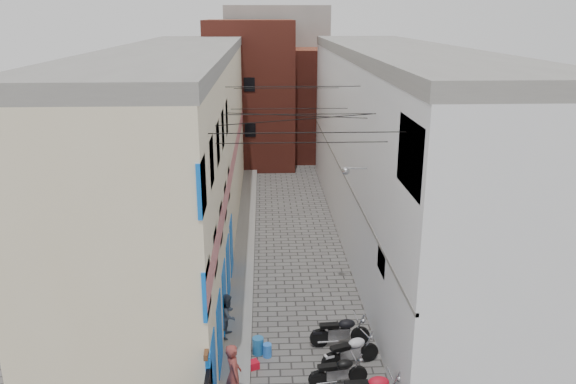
{
  "coord_description": "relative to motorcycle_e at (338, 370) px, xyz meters",
  "views": [
    {
      "loc": [
        -1.11,
        -11.86,
        10.34
      ],
      "look_at": [
        -0.09,
        11.27,
        3.0
      ],
      "focal_mm": 35.0,
      "sensor_mm": 36.0,
      "label": 1
    }
  ],
  "objects": [
    {
      "name": "plinth",
      "position": [
        -3.01,
        11.03,
        -0.39
      ],
      "size": [
        0.9,
        26.0,
        0.25
      ],
      "primitive_type": "cube",
      "color": "gray",
      "rests_on": "ground"
    },
    {
      "name": "building_left",
      "position": [
        -5.94,
        10.98,
        3.99
      ],
      "size": [
        5.1,
        27.0,
        9.0
      ],
      "color": "beige",
      "rests_on": "ground"
    },
    {
      "name": "building_right",
      "position": [
        4.04,
        11.02,
        4.0
      ],
      "size": [
        5.94,
        26.0,
        9.0
      ],
      "color": "silver",
      "rests_on": "ground"
    },
    {
      "name": "building_far_brick_left",
      "position": [
        -2.96,
        26.03,
        4.49
      ],
      "size": [
        6.0,
        6.0,
        10.0
      ],
      "primitive_type": "cube",
      "color": "maroon",
      "rests_on": "ground"
    },
    {
      "name": "building_far_brick_right",
      "position": [
        2.04,
        28.03,
        3.49
      ],
      "size": [
        5.0,
        6.0,
        8.0
      ],
      "primitive_type": "cube",
      "color": "maroon",
      "rests_on": "ground"
    },
    {
      "name": "building_far_concrete",
      "position": [
        -0.96,
        32.03,
        4.99
      ],
      "size": [
        8.0,
        5.0,
        11.0
      ],
      "primitive_type": "cube",
      "color": "gray",
      "rests_on": "ground"
    },
    {
      "name": "far_shopfront",
      "position": [
        -0.96,
        23.23,
        0.69
      ],
      "size": [
        2.0,
        0.3,
        2.4
      ],
      "primitive_type": "cube",
      "color": "black",
      "rests_on": "ground"
    },
    {
      "name": "overhead_wires",
      "position": [
        -0.96,
        5.67,
        6.61
      ],
      "size": [
        5.8,
        13.02,
        1.32
      ],
      "color": "black",
      "rests_on": "ground"
    },
    {
      "name": "motorcycle_e",
      "position": [
        0.0,
        0.0,
        0.0
      ],
      "size": [
        1.83,
        0.81,
        1.02
      ],
      "primitive_type": null,
      "rotation": [
        0.0,
        0.0,
        -1.42
      ],
      "color": "black",
      "rests_on": "ground"
    },
    {
      "name": "motorcycle_f",
      "position": [
        0.5,
        0.94,
        0.05
      ],
      "size": [
        2.01,
        1.22,
        1.11
      ],
      "primitive_type": null,
      "rotation": [
        0.0,
        0.0,
        -1.22
      ],
      "color": "silver",
      "rests_on": "ground"
    },
    {
      "name": "motorcycle_g",
      "position": [
        0.33,
        2.07,
        0.06
      ],
      "size": [
        2.01,
        0.75,
        1.14
      ],
      "primitive_type": null,
      "rotation": [
        0.0,
        0.0,
        -1.51
      ],
      "color": "black",
      "rests_on": "ground"
    },
    {
      "name": "person_a",
      "position": [
        -2.96,
        -0.97,
        0.64
      ],
      "size": [
        0.57,
        0.74,
        1.81
      ],
      "primitive_type": "imported",
      "rotation": [
        0.0,
        0.0,
        1.8
      ],
      "color": "brown",
      "rests_on": "plinth"
    },
    {
      "name": "person_b",
      "position": [
        -3.31,
        2.43,
        0.48
      ],
      "size": [
        0.73,
        0.84,
        1.48
      ],
      "primitive_type": "imported",
      "rotation": [
        0.0,
        0.0,
        1.3
      ],
      "color": "#384355",
      "rests_on": "plinth"
    },
    {
      "name": "water_jug_near",
      "position": [
        -2.05,
        1.54,
        -0.29
      ],
      "size": [
        0.32,
        0.32,
        0.44
      ],
      "primitive_type": "cylinder",
      "rotation": [
        0.0,
        0.0,
        0.15
      ],
      "color": "blue",
      "rests_on": "ground"
    },
    {
      "name": "water_jug_far",
      "position": [
        -2.34,
        1.72,
        -0.23
      ],
      "size": [
        0.48,
        0.48,
        0.57
      ],
      "primitive_type": "cylinder",
      "rotation": [
        0.0,
        0.0,
        0.42
      ],
      "color": "#2167A5",
      "rests_on": "ground"
    },
    {
      "name": "red_crate",
      "position": [
        -2.51,
        0.93,
        -0.39
      ],
      "size": [
        0.46,
        0.41,
        0.24
      ],
      "primitive_type": "cube",
      "rotation": [
        0.0,
        0.0,
        0.43
      ],
      "color": "red",
      "rests_on": "ground"
    }
  ]
}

